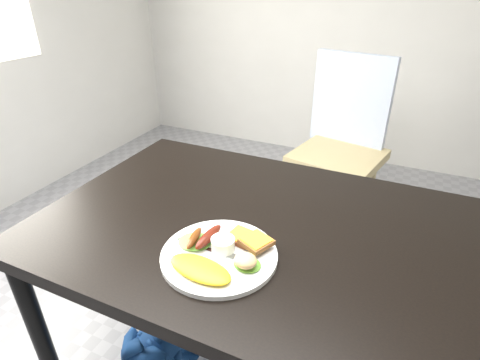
{
  "coord_description": "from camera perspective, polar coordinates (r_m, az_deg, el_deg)",
  "views": [
    {
      "loc": [
        0.3,
        -0.79,
        1.34
      ],
      "look_at": [
        -0.03,
        -0.05,
        0.9
      ],
      "focal_mm": 28.0,
      "sensor_mm": 36.0,
      "label": 1
    }
  ],
  "objects": [
    {
      "name": "lettuce_right",
      "position": [
        0.87,
        1.13,
        -12.74
      ],
      "size": [
        0.07,
        0.07,
        0.01
      ],
      "primitive_type": "ellipsoid",
      "rotation": [
        0.0,
        0.0,
        -0.19
      ],
      "color": "#4D832B",
      "rests_on": "plate"
    },
    {
      "name": "omelette",
      "position": [
        0.86,
        -6.1,
        -13.3
      ],
      "size": [
        0.17,
        0.09,
        0.02
      ],
      "primitive_type": "ellipsoid",
      "rotation": [
        0.0,
        0.0,
        -0.13
      ],
      "color": "yellow",
      "rests_on": "plate"
    },
    {
      "name": "dining_table",
      "position": [
        1.04,
        2.91,
        -7.44
      ],
      "size": [
        1.2,
        0.8,
        0.04
      ],
      "primitive_type": "cube",
      "color": "black",
      "rests_on": "ground"
    },
    {
      "name": "toast_a",
      "position": [
        0.95,
        0.23,
        -8.66
      ],
      "size": [
        0.08,
        0.08,
        0.01
      ],
      "primitive_type": "cube",
      "rotation": [
        0.0,
        0.0,
        -0.17
      ],
      "color": "brown",
      "rests_on": "plate"
    },
    {
      "name": "lettuce_left",
      "position": [
        0.94,
        -6.86,
        -9.29
      ],
      "size": [
        0.1,
        0.09,
        0.01
      ],
      "primitive_type": "ellipsoid",
      "rotation": [
        0.0,
        0.0,
        0.17
      ],
      "color": "#6BA436",
      "rests_on": "plate"
    },
    {
      "name": "ramekin",
      "position": [
        0.91,
        -2.61,
        -9.81
      ],
      "size": [
        0.07,
        0.07,
        0.03
      ],
      "primitive_type": "cylinder",
      "rotation": [
        0.0,
        0.0,
        0.26
      ],
      "color": "white",
      "rests_on": "plate"
    },
    {
      "name": "fork",
      "position": [
        0.93,
        -6.0,
        -10.11
      ],
      "size": [
        0.14,
        0.02,
        0.0
      ],
      "primitive_type": "cube",
      "rotation": [
        0.0,
        0.0,
        -0.06
      ],
      "color": "#ADAFB7",
      "rests_on": "plate"
    },
    {
      "name": "plate",
      "position": [
        0.91,
        -3.19,
        -11.37
      ],
      "size": [
        0.28,
        0.28,
        0.01
      ],
      "primitive_type": "cylinder",
      "color": "white",
      "rests_on": "dining_table"
    },
    {
      "name": "sausage_b",
      "position": [
        0.93,
        -4.81,
        -8.59
      ],
      "size": [
        0.04,
        0.11,
        0.03
      ],
      "primitive_type": "ellipsoid",
      "rotation": [
        0.0,
        0.0,
        -0.08
      ],
      "color": "#5A1D13",
      "rests_on": "lettuce_left"
    },
    {
      "name": "potato_salad",
      "position": [
        0.85,
        0.84,
        -12.17
      ],
      "size": [
        0.06,
        0.06,
        0.03
      ],
      "primitive_type": "ellipsoid",
      "rotation": [
        0.0,
        0.0,
        -0.19
      ],
      "color": "beige",
      "rests_on": "lettuce_right"
    },
    {
      "name": "dining_chair",
      "position": [
        2.19,
        14.65,
        3.35
      ],
      "size": [
        0.54,
        0.54,
        0.05
      ],
      "primitive_type": "cube",
      "rotation": [
        0.0,
        0.0,
        -0.22
      ],
      "color": "tan",
      "rests_on": "ground"
    },
    {
      "name": "toast_b",
      "position": [
        0.91,
        2.51,
        -9.38
      ],
      "size": [
        0.09,
        0.09,
        0.01
      ],
      "primitive_type": "cube",
      "rotation": [
        0.0,
        0.0,
        -0.42
      ],
      "color": "olive",
      "rests_on": "toast_a"
    },
    {
      "name": "sausage_a",
      "position": [
        0.93,
        -7.01,
        -8.75
      ],
      "size": [
        0.03,
        0.09,
        0.02
      ],
      "primitive_type": "ellipsoid",
      "rotation": [
        0.0,
        0.0,
        0.16
      ],
      "color": "brown",
      "rests_on": "lettuce_left"
    },
    {
      "name": "person",
      "position": [
        1.46,
        4.84,
        3.85
      ],
      "size": [
        0.62,
        0.52,
        1.47
      ],
      "primitive_type": "imported",
      "rotation": [
        0.0,
        0.0,
        2.77
      ],
      "color": "navy",
      "rests_on": "ground"
    }
  ]
}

